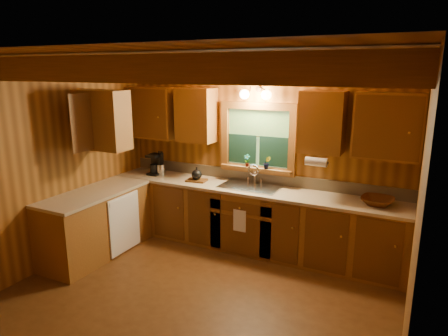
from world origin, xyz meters
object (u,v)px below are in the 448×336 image
coffee_maker (156,164)px  wicker_basket (377,201)px  sink (250,190)px  cutting_board (197,180)px

coffee_maker → wicker_basket: (3.26, -0.02, -0.11)m
coffee_maker → wicker_basket: bearing=-2.7°
sink → coffee_maker: bearing=179.5°
sink → coffee_maker: coffee_maker is taller
coffee_maker → cutting_board: 0.80m
sink → cutting_board: (-0.82, -0.06, 0.06)m
cutting_board → wicker_basket: (2.48, 0.06, 0.03)m
wicker_basket → sink: bearing=179.8°
coffee_maker → wicker_basket: coffee_maker is taller
sink → wicker_basket: 1.67m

